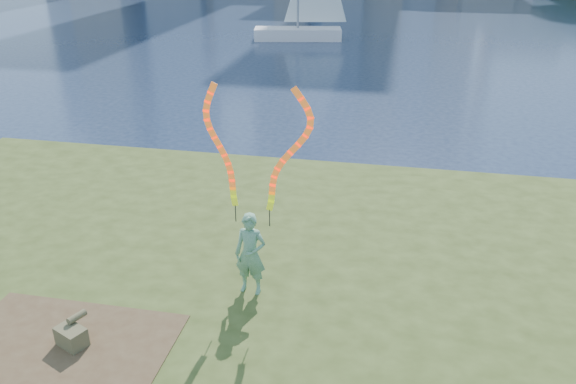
# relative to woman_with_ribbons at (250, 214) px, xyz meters

# --- Properties ---
(ground) EXTENTS (320.00, 320.00, 0.00)m
(ground) POSITION_rel_woman_with_ribbons_xyz_m (-0.19, 0.80, -2.25)
(ground) COLOR #19263F
(ground) RESTS_ON ground
(grassy_knoll) EXTENTS (20.00, 18.00, 0.80)m
(grassy_knoll) POSITION_rel_woman_with_ribbons_xyz_m (-0.19, -1.50, -1.91)
(grassy_knoll) COLOR #344217
(grassy_knoll) RESTS_ON ground
(dirt_patch) EXTENTS (3.20, 3.00, 0.02)m
(dirt_patch) POSITION_rel_woman_with_ribbons_xyz_m (-2.39, -2.40, -1.44)
(dirt_patch) COLOR #47331E
(dirt_patch) RESTS_ON grassy_knoll
(woman_with_ribbons) EXTENTS (1.97, 0.39, 3.85)m
(woman_with_ribbons) POSITION_rel_woman_with_ribbons_xyz_m (0.00, 0.00, 0.00)
(woman_with_ribbons) COLOR #166B34
(woman_with_ribbons) RESTS_ON grassy_knoll
(canvas_bag) EXTENTS (0.52, 0.59, 0.42)m
(canvas_bag) POSITION_rel_woman_with_ribbons_xyz_m (-2.24, -1.88, -1.28)
(canvas_bag) COLOR brown
(canvas_bag) RESTS_ON grassy_knoll
(sailboat) EXTENTS (5.87, 2.70, 8.80)m
(sailboat) POSITION_rel_woman_with_ribbons_xyz_m (-4.05, 28.41, -0.74)
(sailboat) COLOR silver
(sailboat) RESTS_ON ground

